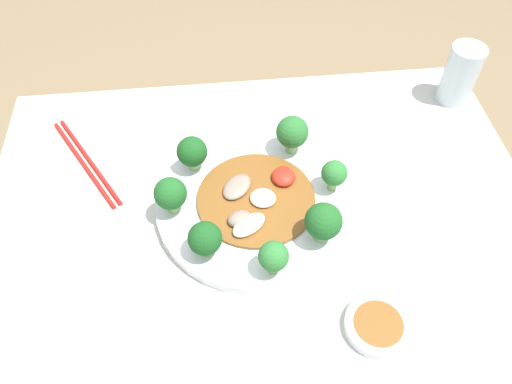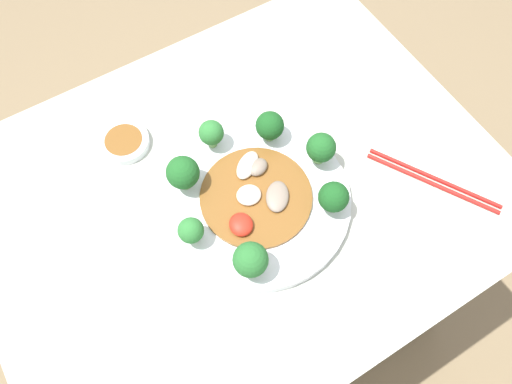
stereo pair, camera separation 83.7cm
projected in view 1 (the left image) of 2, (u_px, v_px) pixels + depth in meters
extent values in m
plane|color=#7F6B4C|center=(261.00, 383.00, 1.39)|extent=(8.00, 8.00, 0.00)
cube|color=#B7BCAD|center=(263.00, 326.00, 1.09)|extent=(0.89, 0.71, 0.77)
cylinder|color=silver|center=(256.00, 203.00, 0.80)|extent=(0.32, 0.32, 0.02)
cylinder|color=#7AAD5B|center=(206.00, 249.00, 0.72)|extent=(0.02, 0.02, 0.02)
sphere|color=#19511E|center=(205.00, 238.00, 0.70)|extent=(0.05, 0.05, 0.05)
cylinder|color=#89B76B|center=(321.00, 234.00, 0.74)|extent=(0.02, 0.02, 0.02)
sphere|color=#1E5B23|center=(323.00, 221.00, 0.71)|extent=(0.06, 0.06, 0.06)
cylinder|color=#89B76B|center=(291.00, 146.00, 0.85)|extent=(0.02, 0.02, 0.02)
sphere|color=#286B2D|center=(292.00, 132.00, 0.82)|extent=(0.05, 0.05, 0.05)
cylinder|color=#7AAD5B|center=(332.00, 184.00, 0.80)|extent=(0.01, 0.01, 0.02)
sphere|color=#2D7533|center=(334.00, 173.00, 0.78)|extent=(0.04, 0.04, 0.04)
cylinder|color=#70A356|center=(276.00, 266.00, 0.70)|extent=(0.02, 0.02, 0.02)
sphere|color=#2D7533|center=(277.00, 256.00, 0.68)|extent=(0.04, 0.04, 0.04)
cylinder|color=#89B76B|center=(194.00, 164.00, 0.83)|extent=(0.02, 0.02, 0.02)
sphere|color=#19511E|center=(192.00, 152.00, 0.80)|extent=(0.05, 0.05, 0.05)
cylinder|color=#7AAD5B|center=(173.00, 206.00, 0.77)|extent=(0.02, 0.02, 0.02)
sphere|color=#1E5B23|center=(170.00, 193.00, 0.75)|extent=(0.05, 0.05, 0.05)
cylinder|color=brown|center=(256.00, 199.00, 0.79)|extent=(0.19, 0.19, 0.01)
ellipsoid|color=red|center=(284.00, 176.00, 0.81)|extent=(0.05, 0.05, 0.02)
ellipsoid|color=beige|center=(261.00, 198.00, 0.78)|extent=(0.05, 0.04, 0.01)
ellipsoid|color=gray|center=(237.00, 187.00, 0.79)|extent=(0.07, 0.07, 0.01)
ellipsoid|color=gray|center=(239.00, 219.00, 0.75)|extent=(0.05, 0.04, 0.02)
ellipsoid|color=silver|center=(249.00, 225.00, 0.75)|extent=(0.07, 0.06, 0.02)
cylinder|color=silver|center=(460.00, 74.00, 0.93)|extent=(0.06, 0.06, 0.11)
cylinder|color=red|center=(89.00, 160.00, 0.86)|extent=(0.13, 0.21, 0.01)
cylinder|color=red|center=(83.00, 163.00, 0.86)|extent=(0.13, 0.21, 0.01)
cylinder|color=silver|center=(377.00, 326.00, 0.67)|extent=(0.09, 0.09, 0.01)
cylinder|color=brown|center=(378.00, 324.00, 0.67)|extent=(0.07, 0.07, 0.00)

